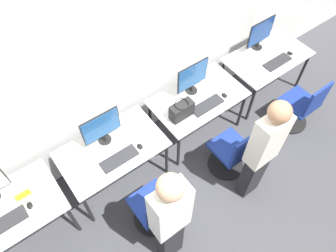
{
  "coord_description": "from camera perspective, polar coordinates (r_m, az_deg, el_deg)",
  "views": [
    {
      "loc": [
        -1.33,
        -1.63,
        3.96
      ],
      "look_at": [
        0.0,
        0.15,
        0.87
      ],
      "focal_mm": 35.0,
      "sensor_mm": 36.0,
      "label": 1
    }
  ],
  "objects": [
    {
      "name": "ground_plane",
      "position": [
        4.49,
        1.13,
        -7.76
      ],
      "size": [
        20.0,
        20.0,
        0.0
      ],
      "primitive_type": "plane",
      "color": "#3D3D42"
    },
    {
      "name": "wall_back",
      "position": [
        3.81,
        -6.56,
        11.68
      ],
      "size": [
        12.0,
        0.05,
        2.8
      ],
      "color": "silver",
      "rests_on": "ground_plane"
    },
    {
      "name": "desk_far_left",
      "position": [
        3.92,
        -26.7,
        -13.89
      ],
      "size": [
        1.22,
        0.74,
        0.72
      ],
      "color": "silver",
      "rests_on": "ground_plane"
    },
    {
      "name": "keyboard_far_left",
      "position": [
        3.79,
        -26.55,
        -14.9
      ],
      "size": [
        0.45,
        0.17,
        0.02
      ],
      "color": "#262628",
      "rests_on": "desk_far_left"
    },
    {
      "name": "mouse_far_left",
      "position": [
        3.76,
        -22.95,
        -12.62
      ],
      "size": [
        0.06,
        0.09,
        0.03
      ],
      "color": "black",
      "rests_on": "desk_far_left"
    },
    {
      "name": "desk_left",
      "position": [
        3.93,
        -9.68,
        -4.45
      ],
      "size": [
        1.22,
        0.74,
        0.72
      ],
      "color": "silver",
      "rests_on": "ground_plane"
    },
    {
      "name": "monitor_left",
      "position": [
        3.74,
        -11.52,
        -0.27
      ],
      "size": [
        0.47,
        0.16,
        0.47
      ],
      "color": "black",
      "rests_on": "desk_left"
    },
    {
      "name": "keyboard_left",
      "position": [
        3.77,
        -8.49,
        -5.64
      ],
      "size": [
        0.45,
        0.17,
        0.02
      ],
      "color": "#262628",
      "rests_on": "desk_left"
    },
    {
      "name": "mouse_left",
      "position": [
        3.82,
        -4.91,
        -3.57
      ],
      "size": [
        0.06,
        0.09,
        0.03
      ],
      "color": "black",
      "rests_on": "desk_left"
    },
    {
      "name": "office_chair_left",
      "position": [
        3.85,
        -2.35,
        -14.31
      ],
      "size": [
        0.48,
        0.48,
        0.91
      ],
      "color": "black",
      "rests_on": "ground_plane"
    },
    {
      "name": "person_left",
      "position": [
        3.17,
        0.35,
        -15.86
      ],
      "size": [
        0.36,
        0.23,
        1.78
      ],
      "color": "#232328",
      "rests_on": "ground_plane"
    },
    {
      "name": "desk_right",
      "position": [
        4.35,
        5.22,
        4.38
      ],
      "size": [
        1.22,
        0.74,
        0.72
      ],
      "color": "silver",
      "rests_on": "ground_plane"
    },
    {
      "name": "monitor_right",
      "position": [
        4.18,
        4.28,
        8.49
      ],
      "size": [
        0.47,
        0.16,
        0.47
      ],
      "color": "black",
      "rests_on": "desk_right"
    },
    {
      "name": "keyboard_right",
      "position": [
        4.2,
        6.86,
        3.6
      ],
      "size": [
        0.45,
        0.17,
        0.02
      ],
      "color": "#262628",
      "rests_on": "desk_right"
    },
    {
      "name": "mouse_right",
      "position": [
        4.34,
        9.8,
        5.29
      ],
      "size": [
        0.06,
        0.09,
        0.03
      ],
      "color": "black",
      "rests_on": "desk_right"
    },
    {
      "name": "office_chair_right",
      "position": [
        4.26,
        11.12,
        -4.68
      ],
      "size": [
        0.48,
        0.48,
        0.91
      ],
      "color": "black",
      "rests_on": "ground_plane"
    },
    {
      "name": "person_right",
      "position": [
        3.67,
        16.18,
        -4.07
      ],
      "size": [
        0.36,
        0.23,
        1.73
      ],
      "color": "#232328",
      "rests_on": "ground_plane"
    },
    {
      "name": "desk_far_right",
      "position": [
        5.08,
        16.86,
        10.99
      ],
      "size": [
        1.22,
        0.74,
        0.72
      ],
      "color": "silver",
      "rests_on": "ground_plane"
    },
    {
      "name": "monitor_far_right",
      "position": [
        4.98,
        15.81,
        15.28
      ],
      "size": [
        0.47,
        0.16,
        0.47
      ],
      "color": "black",
      "rests_on": "desk_far_right"
    },
    {
      "name": "keyboard_far_right",
      "position": [
        4.96,
        18.51,
        10.52
      ],
      "size": [
        0.45,
        0.17,
        0.02
      ],
      "color": "#262628",
      "rests_on": "desk_far_right"
    },
    {
      "name": "mouse_far_right",
      "position": [
        5.16,
        20.49,
        11.8
      ],
      "size": [
        0.06,
        0.09,
        0.03
      ],
      "color": "black",
      "rests_on": "desk_far_right"
    },
    {
      "name": "office_chair_far_right",
      "position": [
        4.97,
        22.07,
        2.97
      ],
      "size": [
        0.48,
        0.48,
        0.91
      ],
      "color": "black",
      "rests_on": "ground_plane"
    },
    {
      "name": "handbag",
      "position": [
        3.99,
        2.39,
        2.76
      ],
      "size": [
        0.3,
        0.18,
        0.25
      ],
      "color": "black",
      "rests_on": "desk_right"
    },
    {
      "name": "placard_far_left",
      "position": [
        3.81,
        -23.92,
        -10.91
      ],
      "size": [
        0.16,
        0.03,
        0.08
      ],
      "color": "yellow",
      "rests_on": "desk_far_left"
    }
  ]
}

